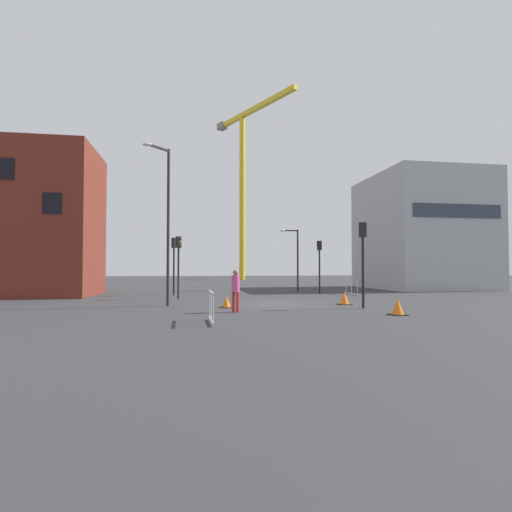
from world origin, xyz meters
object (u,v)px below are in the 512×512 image
object	(u,v)px
traffic_light_island	(363,251)
traffic_cone_on_verge	(226,302)
construction_crane	(244,168)
streetlamp_short	(295,253)
pedestrian_walking	(236,287)
streetlamp_tall	(166,214)
traffic_light_median	(179,257)
traffic_cone_orange	(344,298)
traffic_cone_by_barrier	(398,307)
traffic_light_far	(174,257)
traffic_light_near	(319,258)

from	to	relation	value
traffic_light_island	traffic_cone_on_verge	xyz separation A→B (m)	(-6.33, 1.26, -2.45)
construction_crane	traffic_cone_on_verge	xyz separation A→B (m)	(-6.62, -44.65, -17.70)
streetlamp_short	pedestrian_walking	bearing A→B (deg)	-113.61
streetlamp_tall	traffic_light_median	distance (m)	5.09
traffic_cone_orange	traffic_cone_by_barrier	bearing A→B (deg)	-85.58
streetlamp_tall	traffic_light_far	xyz separation A→B (m)	(0.07, 8.22, -1.89)
traffic_light_near	pedestrian_walking	distance (m)	14.05
traffic_light_far	traffic_cone_orange	size ratio (longest dim) A/B	6.01
streetlamp_short	traffic_cone_orange	size ratio (longest dim) A/B	7.56
traffic_light_near	streetlamp_tall	bearing A→B (deg)	-141.83
traffic_light_near	traffic_light_far	world-z (taller)	traffic_light_far
traffic_cone_by_barrier	traffic_cone_on_verge	distance (m)	7.71
traffic_light_island	streetlamp_tall	bearing A→B (deg)	164.84
traffic_light_island	traffic_light_near	world-z (taller)	traffic_light_island
traffic_light_island	traffic_cone_orange	xyz separation A→B (m)	(-0.17, 1.98, -2.40)
traffic_cone_on_verge	streetlamp_short	bearing A→B (deg)	62.28
streetlamp_short	traffic_light_island	world-z (taller)	streetlamp_short
traffic_light_median	traffic_cone_orange	xyz separation A→B (m)	(8.60, -5.18, -2.27)
traffic_light_far	traffic_light_island	bearing A→B (deg)	-49.38
streetlamp_tall	traffic_light_near	world-z (taller)	streetlamp_tall
streetlamp_short	traffic_light_median	xyz separation A→B (m)	(-9.12, -6.81, -0.50)
traffic_light_far	traffic_cone_orange	bearing A→B (deg)	-44.07
traffic_cone_orange	pedestrian_walking	bearing A→B (deg)	-154.70
construction_crane	traffic_cone_on_verge	world-z (taller)	construction_crane
traffic_light_near	pedestrian_walking	bearing A→B (deg)	-122.70
traffic_light_far	pedestrian_walking	size ratio (longest dim) A/B	2.21
traffic_cone_orange	construction_crane	bearing A→B (deg)	89.41
streetlamp_tall	traffic_light_near	bearing A→B (deg)	38.17
construction_crane	traffic_cone_orange	world-z (taller)	construction_crane
traffic_cone_on_verge	traffic_cone_orange	size ratio (longest dim) A/B	0.86
construction_crane	streetlamp_short	xyz separation A→B (m)	(0.07, -31.93, -14.88)
streetlamp_short	traffic_cone_on_verge	size ratio (longest dim) A/B	8.77
traffic_light_median	streetlamp_short	bearing A→B (deg)	36.77
pedestrian_walking	traffic_cone_by_barrier	bearing A→B (deg)	-17.41
pedestrian_walking	traffic_cone_on_verge	world-z (taller)	pedestrian_walking
pedestrian_walking	construction_crane	bearing A→B (deg)	82.20
construction_crane	traffic_light_island	xyz separation A→B (m)	(-0.28, -45.91, -15.25)
streetlamp_tall	pedestrian_walking	xyz separation A→B (m)	(3.15, -3.34, -3.52)
traffic_light_median	traffic_cone_orange	size ratio (longest dim) A/B	5.74
traffic_light_near	traffic_cone_on_verge	distance (m)	12.61
pedestrian_walking	traffic_cone_on_verge	xyz separation A→B (m)	(-0.21, 2.09, -0.80)
construction_crane	traffic_cone_orange	bearing A→B (deg)	-90.59
traffic_light_near	traffic_cone_orange	world-z (taller)	traffic_light_near
traffic_light_far	pedestrian_walking	xyz separation A→B (m)	(3.08, -11.57, -1.63)
traffic_light_far	traffic_cone_by_barrier	world-z (taller)	traffic_light_far
construction_crane	traffic_light_island	size ratio (longest dim) A/B	6.74
construction_crane	traffic_cone_on_verge	size ratio (longest dim) A/B	47.34
traffic_cone_on_verge	traffic_light_near	bearing A→B (deg)	51.24
pedestrian_walking	traffic_light_far	bearing A→B (deg)	104.92
streetlamp_tall	traffic_light_island	xyz separation A→B (m)	(9.27, -2.51, -1.87)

